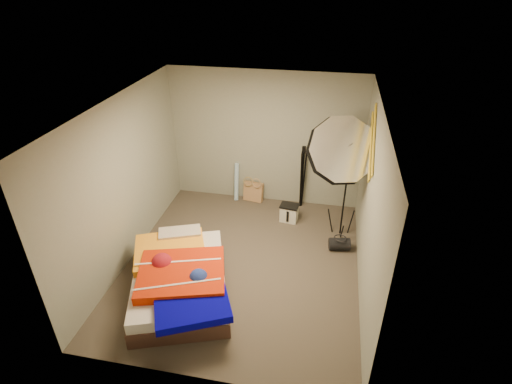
% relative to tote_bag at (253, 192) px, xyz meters
% --- Properties ---
extents(floor, '(4.00, 4.00, 0.00)m').
position_rel_tote_bag_xyz_m(floor, '(0.20, -1.90, -0.19)').
color(floor, brown).
rests_on(floor, ground).
extents(ceiling, '(4.00, 4.00, 0.00)m').
position_rel_tote_bag_xyz_m(ceiling, '(0.20, -1.90, 2.31)').
color(ceiling, silver).
rests_on(ceiling, wall_back).
extents(wall_back, '(3.50, 0.00, 3.50)m').
position_rel_tote_bag_xyz_m(wall_back, '(0.20, 0.10, 1.06)').
color(wall_back, gray).
rests_on(wall_back, floor).
extents(wall_front, '(3.50, 0.00, 3.50)m').
position_rel_tote_bag_xyz_m(wall_front, '(0.20, -3.90, 1.06)').
color(wall_front, gray).
rests_on(wall_front, floor).
extents(wall_left, '(0.00, 4.00, 4.00)m').
position_rel_tote_bag_xyz_m(wall_left, '(-1.55, -1.90, 1.06)').
color(wall_left, gray).
rests_on(wall_left, floor).
extents(wall_right, '(0.00, 4.00, 4.00)m').
position_rel_tote_bag_xyz_m(wall_right, '(1.95, -1.90, 1.06)').
color(wall_right, gray).
rests_on(wall_right, floor).
extents(tote_bag, '(0.40, 0.22, 0.39)m').
position_rel_tote_bag_xyz_m(tote_bag, '(0.00, 0.00, 0.00)').
color(tote_bag, tan).
rests_on(tote_bag, floor).
extents(wrapping_roll, '(0.09, 0.21, 0.74)m').
position_rel_tote_bag_xyz_m(wrapping_roll, '(-0.33, 0.00, 0.18)').
color(wrapping_roll, '#5096D2').
rests_on(wrapping_roll, floor).
extents(camera_case, '(0.32, 0.25, 0.30)m').
position_rel_tote_bag_xyz_m(camera_case, '(0.77, -0.58, -0.04)').
color(camera_case, silver).
rests_on(camera_case, floor).
extents(duffel_bag, '(0.36, 0.25, 0.20)m').
position_rel_tote_bag_xyz_m(duffel_bag, '(1.67, -1.25, -0.09)').
color(duffel_bag, black).
rests_on(duffel_bag, floor).
extents(wall_stripe_upper, '(0.02, 0.91, 0.78)m').
position_rel_tote_bag_xyz_m(wall_stripe_upper, '(1.93, -1.30, 1.76)').
color(wall_stripe_upper, gold).
rests_on(wall_stripe_upper, wall_right).
extents(wall_stripe_lower, '(0.02, 0.91, 0.78)m').
position_rel_tote_bag_xyz_m(wall_stripe_lower, '(1.93, -1.05, 1.56)').
color(wall_stripe_lower, gold).
rests_on(wall_stripe_lower, wall_right).
extents(bed, '(1.82, 2.13, 0.53)m').
position_rel_tote_bag_xyz_m(bed, '(-0.49, -2.67, 0.08)').
color(bed, '#4C2F26').
rests_on(bed, floor).
extents(photo_umbrella, '(1.23, 0.94, 2.24)m').
position_rel_tote_bag_xyz_m(photo_umbrella, '(1.53, -0.97, 1.42)').
color(photo_umbrella, black).
rests_on(photo_umbrella, floor).
extents(camera_tripod, '(0.07, 0.07, 1.22)m').
position_rel_tote_bag_xyz_m(camera_tripod, '(0.92, -0.03, 0.51)').
color(camera_tripod, black).
rests_on(camera_tripod, floor).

